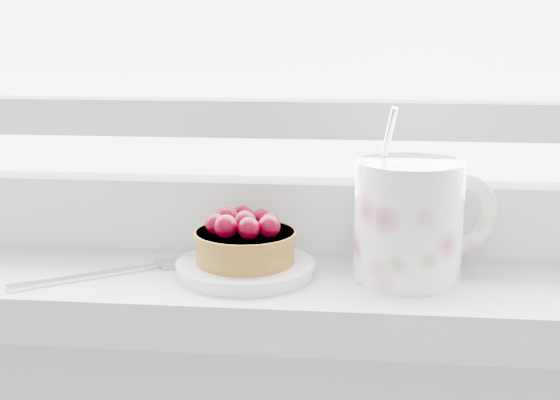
# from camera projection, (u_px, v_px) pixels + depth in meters

# --- Properties ---
(saucer) EXTENTS (0.12, 0.12, 0.01)m
(saucer) POSITION_uv_depth(u_px,v_px,m) (246.00, 268.00, 0.69)
(saucer) COLOR white
(saucer) RESTS_ON windowsill
(raspberry_tart) EXTENTS (0.09, 0.09, 0.05)m
(raspberry_tart) POSITION_uv_depth(u_px,v_px,m) (245.00, 240.00, 0.69)
(raspberry_tart) COLOR brown
(raspberry_tart) RESTS_ON saucer
(floral_mug) EXTENTS (0.14, 0.12, 0.15)m
(floral_mug) POSITION_uv_depth(u_px,v_px,m) (412.00, 218.00, 0.67)
(floral_mug) COLOR white
(floral_mug) RESTS_ON windowsill
(fork) EXTENTS (0.17, 0.13, 0.00)m
(fork) POSITION_uv_depth(u_px,v_px,m) (120.00, 271.00, 0.70)
(fork) COLOR silver
(fork) RESTS_ON windowsill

